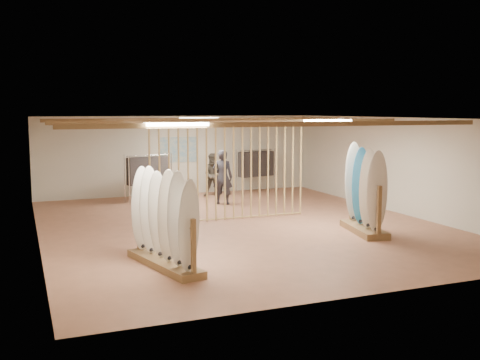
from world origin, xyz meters
name	(u,v)px	position (x,y,z in m)	size (l,w,h in m)	color
floor	(240,225)	(0.00, 0.00, 0.00)	(12.00, 12.00, 0.00)	#A96E51
ceiling	(240,118)	(0.00, 0.00, 2.80)	(12.00, 12.00, 0.00)	#9C9993
wall_back	(179,155)	(0.00, 6.00, 1.40)	(12.00, 12.00, 0.00)	beige
wall_front	(377,211)	(0.00, -6.00, 1.40)	(12.00, 12.00, 0.00)	beige
wall_left	(36,181)	(-5.00, 0.00, 1.40)	(12.00, 12.00, 0.00)	beige
wall_right	(399,165)	(5.00, 0.00, 1.40)	(12.00, 12.00, 0.00)	beige
ceiling_slats	(240,121)	(0.00, 0.00, 2.72)	(9.50, 6.12, 0.10)	olive
light_panels	(240,121)	(0.00, 0.00, 2.74)	(1.20, 0.35, 0.06)	white
bamboo_partition	(229,169)	(0.00, 0.80, 1.40)	(4.45, 0.05, 2.78)	tan
poster	(179,150)	(0.00, 5.98, 1.60)	(1.40, 0.03, 0.90)	teal
rack_left	(164,234)	(-2.81, -3.13, 0.64)	(1.05, 2.37, 1.87)	olive
rack_right	(364,204)	(2.52, -1.96, 0.72)	(0.95, 1.92, 2.14)	olive
clothing_rack_a	(148,171)	(-1.41, 4.65, 1.03)	(1.46, 0.62, 1.59)	silver
clothing_rack_b	(256,164)	(2.77, 5.40, 1.04)	(1.45, 0.72, 1.60)	silver
shopper_a	(223,173)	(0.71, 3.30, 1.00)	(0.73, 0.49, 2.00)	#292831
shopper_b	(214,172)	(0.97, 4.96, 0.86)	(0.83, 0.65, 1.71)	#3E3830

